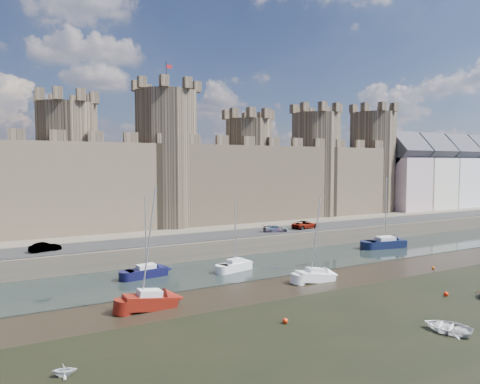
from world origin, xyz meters
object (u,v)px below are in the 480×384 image
at_px(car_3, 305,225).
at_px(sailboat_2, 235,265).
at_px(sailboat_5, 315,275).
at_px(sailboat_3, 385,243).
at_px(car_2, 276,229).
at_px(sailboat_4, 150,300).
at_px(sailboat_1, 146,271).
at_px(car_1, 45,247).

xyz_separation_m(car_3, sailboat_2, (-18.42, -10.46, -2.40)).
bearing_deg(sailboat_5, sailboat_3, 28.93).
height_order(car_2, sailboat_4, sailboat_4).
distance_m(car_2, sailboat_4, 31.39).
height_order(car_3, sailboat_1, sailboat_1).
bearing_deg(sailboat_3, car_1, 178.93).
bearing_deg(sailboat_5, car_2, 74.70).
xyz_separation_m(car_2, sailboat_3, (15.12, -8.15, -2.24)).
bearing_deg(sailboat_2, car_2, 24.83).
xyz_separation_m(car_1, sailboat_2, (20.73, -10.36, -2.33)).
bearing_deg(car_2, sailboat_2, 144.64).
bearing_deg(sailboat_1, sailboat_3, -9.15).
bearing_deg(sailboat_4, car_2, 33.27).
bearing_deg(car_2, car_1, 104.90).
bearing_deg(sailboat_1, sailboat_5, -40.96).
relative_size(sailboat_3, sailboat_4, 0.99).
xyz_separation_m(car_2, sailboat_4, (-25.40, -18.30, -2.27)).
bearing_deg(sailboat_1, sailboat_4, -112.31).
bearing_deg(sailboat_3, car_2, 160.89).
bearing_deg(sailboat_5, car_1, 148.91).
bearing_deg(car_2, car_3, -67.95).
relative_size(car_2, sailboat_5, 0.42).
xyz_separation_m(car_2, sailboat_5, (-6.35, -18.12, -2.38)).
height_order(car_1, car_3, car_3).
relative_size(car_3, sailboat_5, 0.50).
distance_m(sailboat_1, sailboat_3, 37.88).
height_order(car_2, sailboat_5, sailboat_5).
relative_size(car_3, sailboat_3, 0.43).
distance_m(sailboat_2, sailboat_5, 10.17).
bearing_deg(car_2, sailboat_4, 141.66).
bearing_deg(sailboat_3, sailboat_2, -167.35).
bearing_deg(car_1, car_3, -104.63).
bearing_deg(car_3, car_2, 88.21).
relative_size(car_1, sailboat_4, 0.32).
xyz_separation_m(sailboat_1, sailboat_5, (16.40, -10.48, -0.06)).
distance_m(car_1, car_2, 32.93).
relative_size(car_2, sailboat_1, 0.42).
relative_size(sailboat_3, sailboat_5, 1.16).
distance_m(sailboat_4, sailboat_5, 19.05).
bearing_deg(car_3, sailboat_5, 138.26).
bearing_deg(car_3, car_1, 82.20).
distance_m(car_2, sailboat_3, 17.32).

